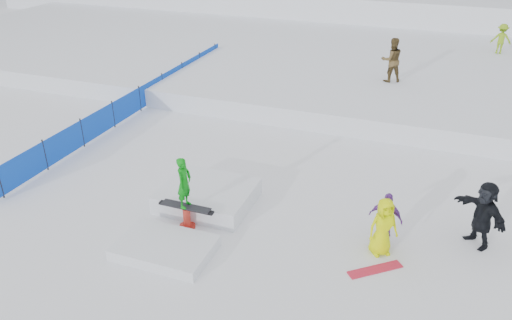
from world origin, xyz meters
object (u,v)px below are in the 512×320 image
(spectator_dark, at_px, (483,214))
(spectator_purple, at_px, (385,219))
(safety_fence, at_px, (140,98))
(spectator_yellow, at_px, (383,227))
(jib_rail_feature, at_px, (196,207))
(walker_olive, at_px, (392,60))
(walker_ygreen, at_px, (501,39))

(spectator_dark, bearing_deg, spectator_purple, -111.64)
(spectator_dark, bearing_deg, safety_fence, -152.04)
(spectator_yellow, xyz_separation_m, jib_rail_feature, (-5.09, -0.16, -0.48))
(spectator_dark, height_order, jib_rail_feature, jib_rail_feature)
(spectator_purple, xyz_separation_m, jib_rail_feature, (-5.09, -0.60, -0.44))
(spectator_purple, bearing_deg, spectator_dark, 28.54)
(walker_olive, distance_m, spectator_purple, 11.28)
(walker_ygreen, distance_m, spectator_yellow, 18.77)
(spectator_yellow, bearing_deg, walker_olive, 62.23)
(walker_olive, xyz_separation_m, spectator_dark, (3.64, -10.33, -0.87))
(safety_fence, xyz_separation_m, spectator_yellow, (11.00, -6.29, 0.23))
(spectator_dark, bearing_deg, walker_olive, 158.07)
(spectator_yellow, bearing_deg, safety_fence, 115.86)
(walker_ygreen, bearing_deg, spectator_yellow, 78.15)
(safety_fence, relative_size, spectator_yellow, 10.24)
(walker_ygreen, relative_size, spectator_yellow, 0.99)
(walker_ygreen, distance_m, spectator_purple, 18.34)
(spectator_dark, bearing_deg, spectator_yellow, -102.48)
(walker_olive, xyz_separation_m, jib_rail_feature, (-3.76, -11.75, -1.47))
(spectator_yellow, height_order, spectator_dark, spectator_dark)
(walker_ygreen, height_order, spectator_yellow, walker_ygreen)
(spectator_yellow, bearing_deg, walker_ygreen, 44.90)
(spectator_purple, distance_m, spectator_dark, 2.45)
(safety_fence, distance_m, jib_rail_feature, 8.75)
(spectator_yellow, relative_size, spectator_dark, 0.86)
(spectator_dark, xyz_separation_m, jib_rail_feature, (-7.39, -1.42, -0.60))
(walker_ygreen, bearing_deg, jib_rail_feature, 64.08)
(safety_fence, distance_m, spectator_purple, 12.46)
(walker_ygreen, xyz_separation_m, spectator_yellow, (-3.49, -18.43, -0.79))
(safety_fence, xyz_separation_m, spectator_dark, (13.30, -5.03, 0.36))
(walker_olive, relative_size, walker_ygreen, 1.26)
(walker_ygreen, height_order, spectator_dark, walker_ygreen)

